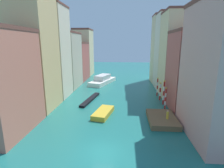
% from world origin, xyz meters
% --- Properties ---
extents(ground_plane, '(154.00, 154.00, 0.00)m').
position_xyz_m(ground_plane, '(0.00, 24.50, 0.00)').
color(ground_plane, '#1E6B66').
extents(building_left_0, '(6.59, 10.40, 14.31)m').
position_xyz_m(building_left_0, '(-14.11, 4.00, 7.16)').
color(building_left_0, '#C6705B').
rests_on(building_left_0, ground).
extents(building_left_1, '(6.59, 7.89, 20.92)m').
position_xyz_m(building_left_1, '(-14.11, 13.42, 10.47)').
color(building_left_1, '#DBB77A').
rests_on(building_left_1, ground).
extents(building_left_2, '(6.59, 7.26, 20.48)m').
position_xyz_m(building_left_2, '(-14.11, 21.45, 10.25)').
color(building_left_2, beige).
rests_on(building_left_2, ground).
extents(building_left_3, '(6.59, 10.26, 15.36)m').
position_xyz_m(building_left_3, '(-14.11, 30.62, 7.69)').
color(building_left_3, '#BCB299').
rests_on(building_left_3, ground).
extents(building_left_4, '(6.59, 10.71, 12.77)m').
position_xyz_m(building_left_4, '(-14.11, 41.10, 6.39)').
color(building_left_4, '#B25147').
rests_on(building_left_4, ground).
extents(building_left_5, '(6.59, 9.01, 17.77)m').
position_xyz_m(building_left_5, '(-14.11, 51.24, 8.90)').
color(building_left_5, beige).
rests_on(building_left_5, ground).
extents(building_right_0, '(6.59, 11.69, 17.62)m').
position_xyz_m(building_right_0, '(14.11, 4.66, 8.82)').
color(building_right_0, tan).
rests_on(building_right_0, ground).
extents(building_right_1, '(6.59, 8.98, 14.60)m').
position_xyz_m(building_right_1, '(14.11, 15.28, 7.31)').
color(building_right_1, '#B25147').
rests_on(building_right_1, ground).
extents(building_right_2, '(6.59, 8.53, 19.41)m').
position_xyz_m(building_right_2, '(14.11, 24.14, 9.72)').
color(building_right_2, beige).
rests_on(building_right_2, ground).
extents(building_right_3, '(6.59, 7.56, 20.37)m').
position_xyz_m(building_right_3, '(14.11, 32.25, 10.19)').
color(building_right_3, beige).
rests_on(building_right_3, ground).
extents(building_right_4, '(6.59, 7.45, 20.91)m').
position_xyz_m(building_right_4, '(14.11, 39.83, 10.46)').
color(building_right_4, beige).
rests_on(building_right_4, ground).
extents(waterfront_dock, '(4.33, 6.78, 0.80)m').
position_xyz_m(waterfront_dock, '(8.41, 8.92, 0.40)').
color(waterfront_dock, brown).
rests_on(waterfront_dock, ground).
extents(person_on_dock, '(0.36, 0.36, 1.43)m').
position_xyz_m(person_on_dock, '(9.03, 8.12, 1.46)').
color(person_on_dock, gold).
rests_on(person_on_dock, waterfront_dock).
extents(mooring_pole_0, '(0.31, 0.31, 4.31)m').
position_xyz_m(mooring_pole_0, '(10.01, 14.31, 2.20)').
color(mooring_pole_0, red).
rests_on(mooring_pole_0, ground).
extents(mooring_pole_1, '(0.35, 0.35, 5.07)m').
position_xyz_m(mooring_pole_1, '(10.27, 17.11, 2.59)').
color(mooring_pole_1, red).
rests_on(mooring_pole_1, ground).
extents(mooring_pole_2, '(0.39, 0.39, 4.02)m').
position_xyz_m(mooring_pole_2, '(10.14, 20.06, 2.06)').
color(mooring_pole_2, red).
rests_on(mooring_pole_2, ground).
extents(mooring_pole_3, '(0.31, 0.31, 4.42)m').
position_xyz_m(mooring_pole_3, '(10.11, 23.38, 2.26)').
color(mooring_pole_3, red).
rests_on(mooring_pole_3, ground).
extents(vaporetto_white, '(7.62, 12.37, 2.71)m').
position_xyz_m(vaporetto_white, '(-4.59, 35.52, 1.03)').
color(vaporetto_white, white).
rests_on(vaporetto_white, ground).
extents(gondola_black, '(2.66, 9.74, 0.47)m').
position_xyz_m(gondola_black, '(-5.14, 18.51, 0.24)').
color(gondola_black, black).
rests_on(gondola_black, ground).
extents(motorboat_0, '(3.53, 6.15, 0.84)m').
position_xyz_m(motorboat_0, '(-1.30, 10.73, 0.42)').
color(motorboat_0, gold).
rests_on(motorboat_0, ground).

